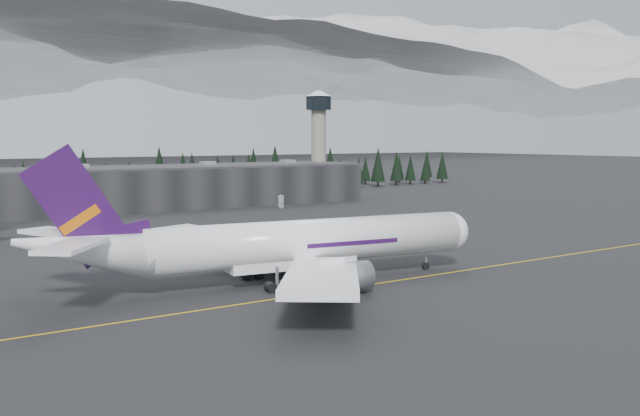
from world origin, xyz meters
TOP-DOWN VIEW (x-y plane):
  - ground at (0.00, 0.00)m, footprint 1400.00×1400.00m
  - taxiline at (0.00, -2.00)m, footprint 400.00×0.40m
  - terminal at (0.00, 125.00)m, footprint 160.00×30.00m
  - control_tower at (75.00, 128.00)m, footprint 10.00×10.00m
  - treeline at (0.00, 162.00)m, footprint 360.00×20.00m
  - jet_main at (-17.78, 6.39)m, footprint 69.04×63.29m
  - gse_vehicle_b at (41.88, 100.01)m, footprint 4.35×3.85m

SIDE VIEW (x-z plane):
  - ground at x=0.00m, z-range 0.00..0.00m
  - taxiline at x=0.00m, z-range 0.00..0.02m
  - gse_vehicle_b at x=41.88m, z-range 0.00..1.42m
  - jet_main at x=-17.78m, z-range -4.45..15.95m
  - terminal at x=0.00m, z-range 0.00..12.60m
  - treeline at x=0.00m, z-range 0.00..15.00m
  - control_tower at x=75.00m, z-range 4.56..42.26m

